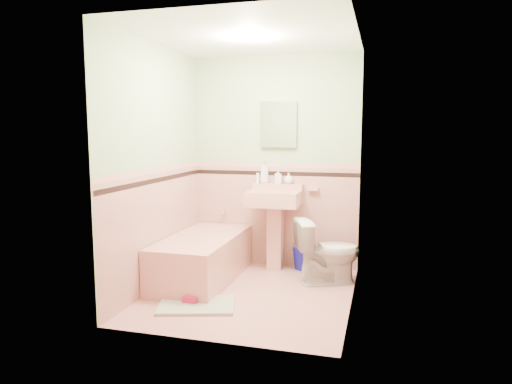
% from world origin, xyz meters
% --- Properties ---
extents(floor, '(2.20, 2.20, 0.00)m').
position_xyz_m(floor, '(0.00, 0.00, 0.00)').
color(floor, '#D4948B').
rests_on(floor, ground).
extents(ceiling, '(2.20, 2.20, 0.00)m').
position_xyz_m(ceiling, '(0.00, 0.00, 2.50)').
color(ceiling, white).
rests_on(ceiling, ground).
extents(wall_back, '(2.50, 0.00, 2.50)m').
position_xyz_m(wall_back, '(0.00, 1.10, 1.25)').
color(wall_back, beige).
rests_on(wall_back, ground).
extents(wall_front, '(2.50, 0.00, 2.50)m').
position_xyz_m(wall_front, '(0.00, -1.10, 1.25)').
color(wall_front, beige).
rests_on(wall_front, ground).
extents(wall_left, '(0.00, 2.50, 2.50)m').
position_xyz_m(wall_left, '(-1.00, 0.00, 1.25)').
color(wall_left, beige).
rests_on(wall_left, ground).
extents(wall_right, '(0.00, 2.50, 2.50)m').
position_xyz_m(wall_right, '(1.00, 0.00, 1.25)').
color(wall_right, beige).
rests_on(wall_right, ground).
extents(wainscot_back, '(2.00, 0.00, 2.00)m').
position_xyz_m(wainscot_back, '(0.00, 1.09, 0.60)').
color(wainscot_back, '#D79A90').
rests_on(wainscot_back, ground).
extents(wainscot_front, '(2.00, 0.00, 2.00)m').
position_xyz_m(wainscot_front, '(0.00, -1.09, 0.60)').
color(wainscot_front, '#D79A90').
rests_on(wainscot_front, ground).
extents(wainscot_left, '(0.00, 2.20, 2.20)m').
position_xyz_m(wainscot_left, '(-0.99, 0.00, 0.60)').
color(wainscot_left, '#D79A90').
rests_on(wainscot_left, ground).
extents(wainscot_right, '(0.00, 2.20, 2.20)m').
position_xyz_m(wainscot_right, '(0.99, 0.00, 0.60)').
color(wainscot_right, '#D79A90').
rests_on(wainscot_right, ground).
extents(accent_back, '(2.00, 0.00, 2.00)m').
position_xyz_m(accent_back, '(0.00, 1.08, 1.12)').
color(accent_back, black).
rests_on(accent_back, ground).
extents(accent_front, '(2.00, 0.00, 2.00)m').
position_xyz_m(accent_front, '(0.00, -1.08, 1.12)').
color(accent_front, black).
rests_on(accent_front, ground).
extents(accent_left, '(0.00, 2.20, 2.20)m').
position_xyz_m(accent_left, '(-0.98, 0.00, 1.12)').
color(accent_left, black).
rests_on(accent_left, ground).
extents(accent_right, '(0.00, 2.20, 2.20)m').
position_xyz_m(accent_right, '(0.98, 0.00, 1.12)').
color(accent_right, black).
rests_on(accent_right, ground).
extents(cap_back, '(2.00, 0.00, 2.00)m').
position_xyz_m(cap_back, '(0.00, 1.08, 1.22)').
color(cap_back, '#D48E89').
rests_on(cap_back, ground).
extents(cap_front, '(2.00, 0.00, 2.00)m').
position_xyz_m(cap_front, '(0.00, -1.08, 1.22)').
color(cap_front, '#D48E89').
rests_on(cap_front, ground).
extents(cap_left, '(0.00, 2.20, 2.20)m').
position_xyz_m(cap_left, '(-0.98, 0.00, 1.22)').
color(cap_left, '#D48E89').
rests_on(cap_left, ground).
extents(cap_right, '(0.00, 2.20, 2.20)m').
position_xyz_m(cap_right, '(0.98, 0.00, 1.22)').
color(cap_right, '#D48E89').
rests_on(cap_right, ground).
extents(bathtub, '(0.70, 1.50, 0.45)m').
position_xyz_m(bathtub, '(-0.63, 0.33, 0.23)').
color(bathtub, tan).
rests_on(bathtub, floor).
extents(tub_faucet, '(0.04, 0.12, 0.04)m').
position_xyz_m(tub_faucet, '(-0.63, 1.05, 0.63)').
color(tub_faucet, silver).
rests_on(tub_faucet, wall_back).
extents(sink, '(0.60, 0.49, 0.94)m').
position_xyz_m(sink, '(0.05, 0.86, 0.47)').
color(sink, tan).
rests_on(sink, floor).
extents(sink_faucet, '(0.02, 0.02, 0.10)m').
position_xyz_m(sink_faucet, '(0.05, 1.00, 0.95)').
color(sink_faucet, silver).
rests_on(sink_faucet, sink).
extents(medicine_cabinet, '(0.43, 0.04, 0.54)m').
position_xyz_m(medicine_cabinet, '(0.05, 1.07, 1.70)').
color(medicine_cabinet, white).
rests_on(medicine_cabinet, wall_back).
extents(soap_dish, '(0.12, 0.07, 0.04)m').
position_xyz_m(soap_dish, '(0.47, 1.06, 0.95)').
color(soap_dish, tan).
rests_on(soap_dish, wall_back).
extents(soap_bottle_left, '(0.13, 0.13, 0.27)m').
position_xyz_m(soap_bottle_left, '(-0.11, 1.04, 1.14)').
color(soap_bottle_left, '#B2B2B2').
rests_on(soap_bottle_left, sink).
extents(soap_bottle_mid, '(0.10, 0.10, 0.17)m').
position_xyz_m(soap_bottle_mid, '(0.05, 1.04, 1.09)').
color(soap_bottle_mid, '#B2B2B2').
rests_on(soap_bottle_mid, sink).
extents(soap_bottle_right, '(0.13, 0.13, 0.13)m').
position_xyz_m(soap_bottle_right, '(0.18, 1.04, 1.07)').
color(soap_bottle_right, '#B2B2B2').
rests_on(soap_bottle_right, sink).
extents(tube, '(0.04, 0.04, 0.12)m').
position_xyz_m(tube, '(-0.20, 1.04, 1.06)').
color(tube, white).
rests_on(tube, sink).
extents(toilet, '(0.78, 0.62, 0.69)m').
position_xyz_m(toilet, '(0.71, 0.57, 0.35)').
color(toilet, white).
rests_on(toilet, floor).
extents(bucket, '(0.35, 0.35, 0.26)m').
position_xyz_m(bucket, '(0.38, 1.00, 0.13)').
color(bucket, '#1314A2').
rests_on(bucket, floor).
extents(bath_mat, '(0.80, 0.64, 0.03)m').
position_xyz_m(bath_mat, '(-0.38, -0.46, 0.01)').
color(bath_mat, '#97A085').
rests_on(bath_mat, floor).
extents(shoe, '(0.14, 0.07, 0.06)m').
position_xyz_m(shoe, '(-0.45, -0.44, 0.06)').
color(shoe, '#BF1E59').
rests_on(shoe, bath_mat).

